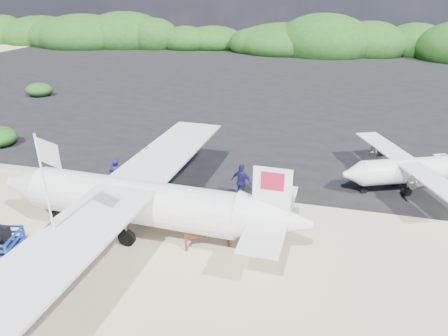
# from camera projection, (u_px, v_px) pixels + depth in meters

# --- Properties ---
(ground) EXTENTS (160.00, 160.00, 0.00)m
(ground) POSITION_uv_depth(u_px,v_px,m) (148.00, 247.00, 15.76)
(ground) COLOR beige
(asphalt_apron) EXTENTS (90.00, 50.00, 0.04)m
(asphalt_apron) POSITION_uv_depth(u_px,v_px,m) (265.00, 85.00, 42.29)
(asphalt_apron) COLOR #B2B2B2
(asphalt_apron) RESTS_ON ground
(vegetation_band) EXTENTS (124.00, 8.00, 4.40)m
(vegetation_band) POSITION_uv_depth(u_px,v_px,m) (289.00, 52.00, 64.40)
(vegetation_band) COLOR #B2B2B2
(vegetation_band) RESTS_ON ground
(flagpole) EXTENTS (1.20, 0.85, 5.56)m
(flagpole) POSITION_uv_depth(u_px,v_px,m) (66.00, 288.00, 13.60)
(flagpole) COLOR white
(flagpole) RESTS_ON ground
(signboard) EXTENTS (1.82, 0.92, 1.57)m
(signboard) POSITION_uv_depth(u_px,v_px,m) (208.00, 248.00, 15.67)
(signboard) COLOR brown
(signboard) RESTS_ON ground
(crew_a) EXTENTS (0.77, 0.59, 1.89)m
(crew_a) POSITION_uv_depth(u_px,v_px,m) (117.00, 176.00, 19.50)
(crew_a) COLOR #14134A
(crew_a) RESTS_ON ground
(crew_b) EXTENTS (1.05, 0.91, 1.85)m
(crew_b) POSITION_uv_depth(u_px,v_px,m) (230.00, 209.00, 16.64)
(crew_b) COLOR #14134A
(crew_b) RESTS_ON ground
(crew_c) EXTENTS (1.14, 0.71, 1.81)m
(crew_c) POSITION_uv_depth(u_px,v_px,m) (241.00, 182.00, 19.02)
(crew_c) COLOR #14134A
(crew_c) RESTS_ON ground
(aircraft_small) EXTENTS (9.06, 9.06, 2.50)m
(aircraft_small) POSITION_uv_depth(u_px,v_px,m) (143.00, 79.00, 45.23)
(aircraft_small) COLOR #B2B2B2
(aircraft_small) RESTS_ON ground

